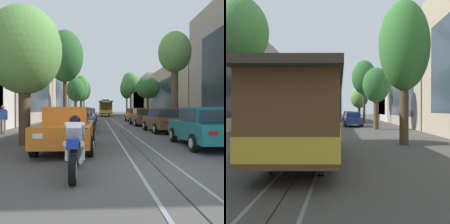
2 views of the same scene
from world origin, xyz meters
TOP-DOWN VIEW (x-y plane):
  - ground_plane at (0.00, 25.79)m, footprint 161.17×161.17m
  - trolley_track_rails at (0.00, 30.23)m, footprint 1.14×72.47m
  - building_facade_left at (-10.50, 32.21)m, footprint 5.11×64.17m
  - building_facade_right at (10.91, 29.35)m, footprint 5.91×64.17m
  - parked_car_orange_near_left at (-2.62, 3.47)m, footprint 2.01×4.36m
  - parked_car_grey_second_left at (-2.66, 10.66)m, footprint 2.05×4.38m
  - parked_car_white_mid_left at (-2.71, 16.97)m, footprint 2.13×4.42m
  - parked_car_blue_fourth_left at (-2.62, 23.40)m, footprint 2.05×4.38m
  - parked_car_teal_near_right at (2.77, 3.89)m, footprint 2.13×4.42m
  - parked_car_brown_second_right at (2.75, 9.92)m, footprint 2.13×4.42m
  - parked_car_brown_mid_right at (2.57, 16.09)m, footprint 2.09×4.40m
  - parked_car_orange_fourth_right at (2.75, 22.14)m, footprint 2.02×4.37m
  - street_tree_kerb_left_near at (-4.61, 4.86)m, footprint 3.16×2.96m
  - street_tree_kerb_left_second at (-4.47, 16.36)m, footprint 3.34×2.95m
  - street_tree_kerb_left_mid at (-4.57, 27.94)m, footprint 2.55×2.20m
  - street_tree_kerb_left_fourth at (-4.57, 38.95)m, footprint 2.67×2.44m
  - street_tree_kerb_left_far at (-4.62, 48.87)m, footprint 3.07×2.86m
  - street_tree_kerb_right_second at (4.51, 13.10)m, footprint 2.54×2.69m
  - street_tree_kerb_right_mid at (4.99, 25.62)m, footprint 3.12×3.15m
  - street_tree_kerb_right_fourth at (4.47, 38.10)m, footprint 3.30×3.24m
  - street_tree_kerb_right_far at (4.93, 48.07)m, footprint 2.97×2.42m
  - cable_car_trolley at (0.00, 43.47)m, footprint 2.57×9.14m
  - motorcycle_with_rider at (-2.02, -0.04)m, footprint 0.56×1.99m
  - pedestrian_on_left_pavement at (6.06, 33.80)m, footprint 0.55×0.30m
  - pedestrian_on_right_pavement at (-7.12, 9.08)m, footprint 0.55×0.30m
  - fire_hydrant at (-3.99, 9.16)m, footprint 0.40×0.22m

SIDE VIEW (x-z plane):
  - ground_plane at x=0.00m, z-range 0.00..0.00m
  - trolley_track_rails at x=0.00m, z-range 0.00..0.01m
  - fire_hydrant at x=-3.99m, z-range 0.00..0.84m
  - motorcycle_with_rider at x=-2.02m, z-range -0.04..1.33m
  - parked_car_orange_near_left at x=-2.62m, z-range 0.01..1.59m
  - parked_car_grey_second_left at x=-2.66m, z-range 0.01..1.59m
  - parked_car_white_mid_left at x=-2.71m, z-range 0.01..1.59m
  - parked_car_blue_fourth_left at x=-2.62m, z-range 0.01..1.59m
  - parked_car_teal_near_right at x=2.77m, z-range 0.01..1.59m
  - parked_car_brown_second_right at x=2.75m, z-range 0.01..1.59m
  - parked_car_brown_mid_right at x=2.57m, z-range 0.01..1.59m
  - parked_car_orange_fourth_right at x=2.75m, z-range 0.01..1.59m
  - pedestrian_on_left_pavement at x=6.06m, z-range 0.10..1.67m
  - pedestrian_on_right_pavement at x=-7.12m, z-range 0.11..1.83m
  - cable_car_trolley at x=0.00m, z-range 0.02..3.30m
  - street_tree_kerb_left_near at x=-4.61m, z-range 1.02..6.88m
  - street_tree_kerb_left_mid at x=-4.57m, z-range 1.16..6.94m
  - street_tree_kerb_right_mid at x=4.99m, z-range 1.39..7.02m
  - building_facade_left at x=-10.50m, z-range -0.94..9.74m
  - building_facade_right at x=10.91m, z-range -0.76..9.83m
  - street_tree_kerb_left_fourth at x=-4.57m, z-range 1.34..8.95m
  - street_tree_kerb_left_far at x=-4.62m, z-range 1.68..9.72m
  - street_tree_kerb_right_second at x=4.51m, z-range 1.99..9.55m
  - street_tree_kerb_right_far at x=4.93m, z-range 1.81..10.09m
  - street_tree_kerb_right_fourth at x=4.47m, z-range 2.09..10.26m
  - street_tree_kerb_left_second at x=-4.47m, z-range 1.91..10.48m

